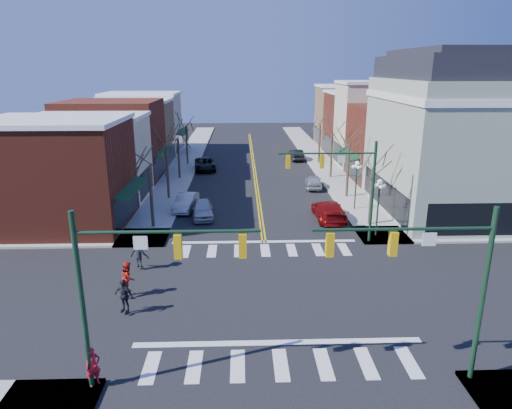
{
  "coord_description": "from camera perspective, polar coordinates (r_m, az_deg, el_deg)",
  "views": [
    {
      "loc": [
        -1.57,
        -22.41,
        11.89
      ],
      "look_at": [
        -0.58,
        7.71,
        2.8
      ],
      "focal_mm": 32.0,
      "sensor_mm": 36.0,
      "label": 1
    }
  ],
  "objects": [
    {
      "name": "tree_left_b",
      "position": [
        43.0,
        -11.01,
        3.89
      ],
      "size": [
        0.24,
        0.24,
        5.04
      ],
      "primitive_type": "cylinder",
      "color": "#382B21",
      "rests_on": "ground"
    },
    {
      "name": "tree_left_d",
      "position": [
        58.58,
        -8.63,
        7.33
      ],
      "size": [
        0.24,
        0.24,
        4.9
      ],
      "primitive_type": "cylinder",
      "color": "#382B21",
      "rests_on": "ground"
    },
    {
      "name": "bldg_left_stucco_b",
      "position": [
        67.81,
        -13.94,
        9.71
      ],
      "size": [
        10.0,
        8.0,
        8.2
      ],
      "primitive_type": "cube",
      "color": "beige",
      "rests_on": "ground"
    },
    {
      "name": "bldg_right_brick_a",
      "position": [
        51.7,
        17.56,
        7.24
      ],
      "size": [
        10.0,
        8.5,
        8.0
      ],
      "primitive_type": "cube",
      "color": "maroon",
      "rests_on": "ground"
    },
    {
      "name": "sidewalk_left",
      "position": [
        44.6,
        -11.09,
        1.11
      ],
      "size": [
        3.5,
        70.0,
        0.15
      ],
      "primitive_type": "cube",
      "color": "#9E9B93",
      "rests_on": "ground"
    },
    {
      "name": "car_right_mid",
      "position": [
        46.97,
        7.21,
        2.85
      ],
      "size": [
        1.99,
        4.14,
        1.36
      ],
      "primitive_type": "imported",
      "rotation": [
        0.0,
        0.0,
        3.04
      ],
      "color": "#BBBBC0",
      "rests_on": "ground"
    },
    {
      "name": "bldg_right_tan",
      "position": [
        73.79,
        11.7,
        10.7
      ],
      "size": [
        10.0,
        8.0,
        9.0
      ],
      "primitive_type": "cube",
      "color": "#9E7E57",
      "rests_on": "ground"
    },
    {
      "name": "bldg_left_brick_a",
      "position": [
        37.72,
        -23.55,
        3.3
      ],
      "size": [
        10.0,
        8.5,
        8.0
      ],
      "primitive_type": "cube",
      "color": "maroon",
      "rests_on": "ground"
    },
    {
      "name": "tree_right_a",
      "position": [
        36.16,
        14.19,
        0.9
      ],
      "size": [
        0.24,
        0.24,
        4.62
      ],
      "primitive_type": "cylinder",
      "color": "#382B21",
      "rests_on": "ground"
    },
    {
      "name": "car_left_far",
      "position": [
        55.3,
        -6.39,
        5.04
      ],
      "size": [
        2.99,
        5.47,
        1.45
      ],
      "primitive_type": "imported",
      "rotation": [
        0.0,
        0.0,
        0.11
      ],
      "color": "black",
      "rests_on": "ground"
    },
    {
      "name": "victorian_corner",
      "position": [
        41.43,
        24.25,
        8.07
      ],
      "size": [
        12.25,
        14.25,
        13.3
      ],
      "color": "#929F89",
      "rests_on": "ground"
    },
    {
      "name": "bldg_right_stucco",
      "position": [
        58.86,
        15.2,
        9.49
      ],
      "size": [
        10.0,
        7.0,
        10.0
      ],
      "primitive_type": "cube",
      "color": "beige",
      "rests_on": "ground"
    },
    {
      "name": "tree_right_b",
      "position": [
        43.59,
        11.41,
        4.14
      ],
      "size": [
        0.24,
        0.24,
        5.18
      ],
      "primitive_type": "cylinder",
      "color": "#382B21",
      "rests_on": "ground"
    },
    {
      "name": "car_left_mid",
      "position": [
        39.85,
        -8.77,
        0.29
      ],
      "size": [
        2.02,
        4.46,
        1.42
      ],
      "primitive_type": "imported",
      "rotation": [
        0.0,
        0.0,
        -0.12
      ],
      "color": "silver",
      "rests_on": "ground"
    },
    {
      "name": "car_right_near",
      "position": [
        37.32,
        9.12,
        -0.75
      ],
      "size": [
        2.31,
        5.43,
        1.56
      ],
      "primitive_type": "imported",
      "rotation": [
        0.0,
        0.0,
        3.16
      ],
      "color": "maroon",
      "rests_on": "ground"
    },
    {
      "name": "tree_left_c",
      "position": [
        50.79,
        -9.63,
        5.64
      ],
      "size": [
        0.24,
        0.24,
        4.55
      ],
      "primitive_type": "cylinder",
      "color": "#382B21",
      "rests_on": "ground"
    },
    {
      "name": "car_right_far",
      "position": [
        61.32,
        5.05,
        6.22
      ],
      "size": [
        1.75,
        4.39,
        1.42
      ],
      "primitive_type": "imported",
      "rotation": [
        0.0,
        0.0,
        3.2
      ],
      "color": "black",
      "rests_on": "ground"
    },
    {
      "name": "pedestrian_dark_b",
      "position": [
        28.72,
        -14.42,
        -5.91
      ],
      "size": [
        1.33,
        0.99,
        1.84
      ],
      "primitive_type": "imported",
      "rotation": [
        0.0,
        0.0,
        2.86
      ],
      "color": "black",
      "rests_on": "sidewalk_left"
    },
    {
      "name": "bldg_right_brick_b",
      "position": [
        66.11,
        13.28,
        9.71
      ],
      "size": [
        10.0,
        8.0,
        8.5
      ],
      "primitive_type": "cube",
      "color": "maroon",
      "rests_on": "ground"
    },
    {
      "name": "ground",
      "position": [
        25.41,
        1.91,
        -11.12
      ],
      "size": [
        160.0,
        160.0,
        0.0
      ],
      "primitive_type": "plane",
      "color": "black",
      "rests_on": "ground"
    },
    {
      "name": "lamppost_midblock",
      "position": [
        39.68,
        12.44,
        3.39
      ],
      "size": [
        0.36,
        0.36,
        4.33
      ],
      "color": "#14331E",
      "rests_on": "ground"
    },
    {
      "name": "bldg_left_stucco_a",
      "position": [
        44.9,
        -20.02,
        5.33
      ],
      "size": [
        10.0,
        7.0,
        7.5
      ],
      "primitive_type": "cube",
      "color": "beige",
      "rests_on": "ground"
    },
    {
      "name": "lamppost_corner",
      "position": [
        33.62,
        15.08,
        0.8
      ],
      "size": [
        0.36,
        0.36,
        4.33
      ],
      "color": "#14331E",
      "rests_on": "ground"
    },
    {
      "name": "car_left_near",
      "position": [
        37.71,
        -6.72,
        -0.56
      ],
      "size": [
        2.19,
        4.41,
        1.44
      ],
      "primitive_type": "imported",
      "rotation": [
        0.0,
        0.0,
        0.12
      ],
      "color": "#B2B2B6",
      "rests_on": "ground"
    },
    {
      "name": "traffic_mast_far_right",
      "position": [
        31.47,
        11.25,
        3.27
      ],
      "size": [
        6.6,
        0.28,
        7.2
      ],
      "color": "#14331E",
      "rests_on": "ground"
    },
    {
      "name": "tree_left_a",
      "position": [
        35.4,
        -12.94,
        0.77
      ],
      "size": [
        0.24,
        0.24,
        4.76
      ],
      "primitive_type": "cylinder",
      "color": "#382B21",
      "rests_on": "ground"
    },
    {
      "name": "traffic_mast_near_right",
      "position": [
        18.1,
        21.67,
        -7.86
      ],
      "size": [
        6.6,
        0.28,
        7.2
      ],
      "color": "#14331E",
      "rests_on": "ground"
    },
    {
      "name": "tree_right_c",
      "position": [
        51.29,
        9.4,
        5.92
      ],
      "size": [
        0.24,
        0.24,
        4.83
      ],
      "primitive_type": "cylinder",
      "color": "#382B21",
      "rests_on": "ground"
    },
    {
      "name": "bldg_left_tan",
      "position": [
        60.33,
        -15.4,
        8.59
      ],
      "size": [
        10.0,
        7.5,
        7.8
      ],
      "primitive_type": "cube",
      "color": "#9E7E57",
      "rests_on": "ground"
    },
    {
      "name": "pedestrian_dark_a",
      "position": [
        23.97,
        -16.2,
        -10.86
      ],
      "size": [
        1.13,
        0.83,
        1.77
      ],
      "primitive_type": "imported",
      "rotation": [
        0.0,
        0.0,
        -0.43
      ],
      "color": "black",
      "rests_on": "sidewalk_left"
    },
    {
      "name": "pedestrian_red_a",
      "position": [
        19.47,
        -19.69,
        -18.52
      ],
      "size": [
        0.69,
        0.67,
        1.6
      ],
      "primitive_type": "imported",
      "rotation": [
        0.0,
        0.0,
        0.72
      ],
      "color": "red",
      "rests_on": "sidewalk_left"
    },
    {
      "name": "bldg_left_brick_b",
      "position": [
        52.37,
        -17.45,
        7.64
      ],
      "size": [
        10.0,
        9.0,
        8.5
      ],
      "primitive_type": "cube",
      "color": "maroon",
      "rests_on": "ground"
    },
    {
      "name": "sidewalk_right",
      "position": [
        45.22,
        11.38,
        1.3
      ],
      "size": [
        3.5,
        70.0,
        0.15
      ],
      "primitive_type": "cube",
      "color": "#9E9B93",
      "rests_on": "ground"
    },
    {
      "name": "tree_right_d",
      "position": [
        59.02,
        7.93,
        7.46
      ],
      "size": [
        0.24,
        0.24,
        4.97
      ],
      "primitive_type": "cylinder",
      "color": "#382B21",
      "rests_on": "ground"
    },
    {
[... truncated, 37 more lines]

